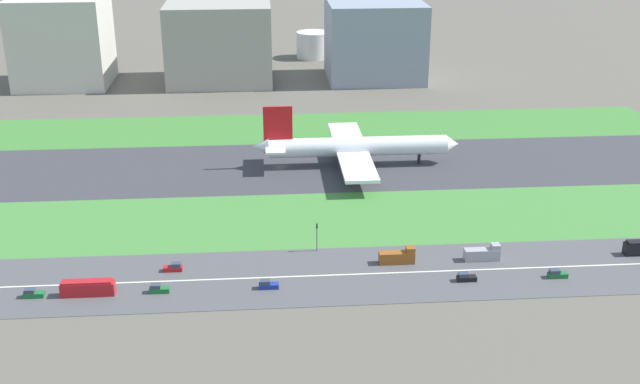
{
  "coord_description": "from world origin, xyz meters",
  "views": [
    {
      "loc": [
        -5.37,
        -232.82,
        85.42
      ],
      "look_at": [
        9.87,
        -36.5,
        6.0
      ],
      "focal_mm": 44.25,
      "sensor_mm": 36.0,
      "label": 1
    }
  ],
  "objects_px": {
    "car_6": "(174,267)",
    "office_tower": "(375,40)",
    "car_3": "(466,277)",
    "truck_1": "(483,254)",
    "bus_1": "(88,288)",
    "car_1": "(557,274)",
    "hangar_building": "(219,42)",
    "car_2": "(268,285)",
    "terminal_building": "(62,41)",
    "fuel_tank_west": "(313,45)",
    "truck_0": "(398,257)",
    "car_0": "(158,289)",
    "car_5": "(33,294)",
    "fuel_tank_centre": "(367,45)",
    "traffic_light": "(317,235)",
    "airliner": "(353,147)"
  },
  "relations": [
    {
      "from": "bus_1",
      "to": "car_5",
      "type": "height_order",
      "value": "bus_1"
    },
    {
      "from": "car_2",
      "to": "car_1",
      "type": "bearing_deg",
      "value": -180.0
    },
    {
      "from": "hangar_building",
      "to": "office_tower",
      "type": "xyz_separation_m",
      "value": [
        68.55,
        0.0,
        -0.18
      ]
    },
    {
      "from": "car_6",
      "to": "fuel_tank_centre",
      "type": "xyz_separation_m",
      "value": [
        75.3,
        227.0,
        5.08
      ]
    },
    {
      "from": "truck_1",
      "to": "fuel_tank_centre",
      "type": "bearing_deg",
      "value": 89.41
    },
    {
      "from": "truck_0",
      "to": "car_2",
      "type": "bearing_deg",
      "value": -162.05
    },
    {
      "from": "car_5",
      "to": "fuel_tank_centre",
      "type": "bearing_deg",
      "value": -113.83
    },
    {
      "from": "bus_1",
      "to": "car_0",
      "type": "bearing_deg",
      "value": -180.0
    },
    {
      "from": "car_3",
      "to": "hangar_building",
      "type": "distance_m",
      "value": 202.54
    },
    {
      "from": "car_6",
      "to": "office_tower",
      "type": "bearing_deg",
      "value": 68.28
    },
    {
      "from": "car_2",
      "to": "office_tower",
      "type": "height_order",
      "value": "office_tower"
    },
    {
      "from": "car_3",
      "to": "truck_1",
      "type": "bearing_deg",
      "value": -123.56
    },
    {
      "from": "truck_1",
      "to": "office_tower",
      "type": "xyz_separation_m",
      "value": [
        -0.48,
        182.0,
        15.4
      ]
    },
    {
      "from": "truck_0",
      "to": "fuel_tank_centre",
      "type": "height_order",
      "value": "fuel_tank_centre"
    },
    {
      "from": "office_tower",
      "to": "hangar_building",
      "type": "bearing_deg",
      "value": 180.0
    },
    {
      "from": "car_0",
      "to": "hangar_building",
      "type": "bearing_deg",
      "value": -91.89
    },
    {
      "from": "car_0",
      "to": "car_5",
      "type": "relative_size",
      "value": 1.0
    },
    {
      "from": "hangar_building",
      "to": "truck_1",
      "type": "bearing_deg",
      "value": -69.23
    },
    {
      "from": "office_tower",
      "to": "fuel_tank_centre",
      "type": "xyz_separation_m",
      "value": [
        2.8,
        45.0,
        -11.07
      ]
    },
    {
      "from": "car_1",
      "to": "traffic_light",
      "type": "xyz_separation_m",
      "value": [
        -53.56,
        17.99,
        3.37
      ]
    },
    {
      "from": "bus_1",
      "to": "car_6",
      "type": "distance_m",
      "value": 20.24
    },
    {
      "from": "terminal_building",
      "to": "fuel_tank_west",
      "type": "relative_size",
      "value": 2.32
    },
    {
      "from": "truck_1",
      "to": "fuel_tank_west",
      "type": "xyz_separation_m",
      "value": [
        -24.73,
        227.0,
        4.77
      ]
    },
    {
      "from": "car_6",
      "to": "truck_0",
      "type": "height_order",
      "value": "truck_0"
    },
    {
      "from": "car_5",
      "to": "fuel_tank_centre",
      "type": "relative_size",
      "value": 0.17
    },
    {
      "from": "car_6",
      "to": "hangar_building",
      "type": "distance_m",
      "value": 182.77
    },
    {
      "from": "office_tower",
      "to": "bus_1",
      "type": "bearing_deg",
      "value": -115.13
    },
    {
      "from": "car_2",
      "to": "truck_0",
      "type": "xyz_separation_m",
      "value": [
        30.87,
        10.0,
        0.75
      ]
    },
    {
      "from": "traffic_light",
      "to": "terminal_building",
      "type": "height_order",
      "value": "terminal_building"
    },
    {
      "from": "car_5",
      "to": "car_1",
      "type": "bearing_deg",
      "value": -180.0
    },
    {
      "from": "fuel_tank_west",
      "to": "fuel_tank_centre",
      "type": "bearing_deg",
      "value": 0.0
    },
    {
      "from": "bus_1",
      "to": "truck_0",
      "type": "bearing_deg",
      "value": -171.88
    },
    {
      "from": "airliner",
      "to": "fuel_tank_centre",
      "type": "bearing_deg",
      "value": 80.82
    },
    {
      "from": "car_6",
      "to": "hangar_building",
      "type": "xyz_separation_m",
      "value": [
        3.95,
        182.0,
        16.33
      ]
    },
    {
      "from": "traffic_light",
      "to": "hangar_building",
      "type": "xyz_separation_m",
      "value": [
        -29.95,
        174.01,
        12.96
      ]
    },
    {
      "from": "bus_1",
      "to": "car_1",
      "type": "bearing_deg",
      "value": -180.0
    },
    {
      "from": "car_1",
      "to": "truck_0",
      "type": "height_order",
      "value": "truck_0"
    },
    {
      "from": "car_2",
      "to": "traffic_light",
      "type": "height_order",
      "value": "traffic_light"
    },
    {
      "from": "car_3",
      "to": "fuel_tank_centre",
      "type": "height_order",
      "value": "fuel_tank_centre"
    },
    {
      "from": "bus_1",
      "to": "truck_0",
      "type": "height_order",
      "value": "truck_0"
    },
    {
      "from": "airliner",
      "to": "car_6",
      "type": "bearing_deg",
      "value": -126.11
    },
    {
      "from": "truck_0",
      "to": "office_tower",
      "type": "height_order",
      "value": "office_tower"
    },
    {
      "from": "car_2",
      "to": "car_5",
      "type": "relative_size",
      "value": 1.0
    },
    {
      "from": "car_6",
      "to": "traffic_light",
      "type": "height_order",
      "value": "traffic_light"
    },
    {
      "from": "car_1",
      "to": "terminal_building",
      "type": "relative_size",
      "value": 0.11
    },
    {
      "from": "traffic_light",
      "to": "car_2",
      "type": "bearing_deg",
      "value": -124.29
    },
    {
      "from": "bus_1",
      "to": "traffic_light",
      "type": "relative_size",
      "value": 1.61
    },
    {
      "from": "car_3",
      "to": "hangar_building",
      "type": "relative_size",
      "value": 0.1
    },
    {
      "from": "truck_1",
      "to": "traffic_light",
      "type": "xyz_separation_m",
      "value": [
        -39.07,
        7.99,
        2.62
      ]
    },
    {
      "from": "traffic_light",
      "to": "fuel_tank_west",
      "type": "distance_m",
      "value": 219.49
    }
  ]
}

